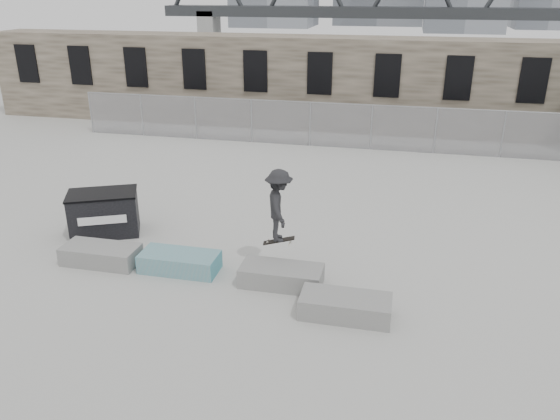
% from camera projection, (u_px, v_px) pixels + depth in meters
% --- Properties ---
extents(ground, '(120.00, 120.00, 0.00)m').
position_uv_depth(ground, '(224.00, 276.00, 13.79)').
color(ground, '#B7B7B2').
rests_on(ground, ground).
extents(stone_wall, '(36.00, 2.58, 4.50)m').
position_uv_depth(stone_wall, '(323.00, 83.00, 27.57)').
color(stone_wall, brown).
rests_on(stone_wall, ground).
extents(chainlink_fence, '(22.06, 0.06, 2.02)m').
position_uv_depth(chainlink_fence, '(310.00, 123.00, 24.66)').
color(chainlink_fence, gray).
rests_on(chainlink_fence, ground).
extents(planter_far_left, '(2.00, 0.90, 0.48)m').
position_uv_depth(planter_far_left, '(101.00, 254.00, 14.36)').
color(planter_far_left, gray).
rests_on(planter_far_left, ground).
extents(planter_center_left, '(2.00, 0.90, 0.48)m').
position_uv_depth(planter_center_left, '(180.00, 261.00, 13.98)').
color(planter_center_left, teal).
rests_on(planter_center_left, ground).
extents(planter_center_right, '(2.00, 0.90, 0.48)m').
position_uv_depth(planter_center_right, '(281.00, 275.00, 13.32)').
color(planter_center_right, gray).
rests_on(planter_center_right, ground).
extents(planter_offset, '(2.00, 0.90, 0.48)m').
position_uv_depth(planter_offset, '(345.00, 305.00, 12.05)').
color(planter_offset, gray).
rests_on(planter_offset, ground).
extents(dumpster, '(2.27, 1.90, 1.29)m').
position_uv_depth(dumpster, '(104.00, 213.00, 15.94)').
color(dumpster, black).
rests_on(dumpster, ground).
extents(truss_bridge, '(70.00, 3.00, 9.80)m').
position_uv_depth(truss_bridge, '(468.00, 12.00, 59.73)').
color(truss_bridge, '#2D3033').
rests_on(truss_bridge, ground).
extents(skateboarder, '(1.02, 1.34, 1.97)m').
position_uv_depth(skateboarder, '(279.00, 206.00, 13.31)').
color(skateboarder, black).
rests_on(skateboarder, ground).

